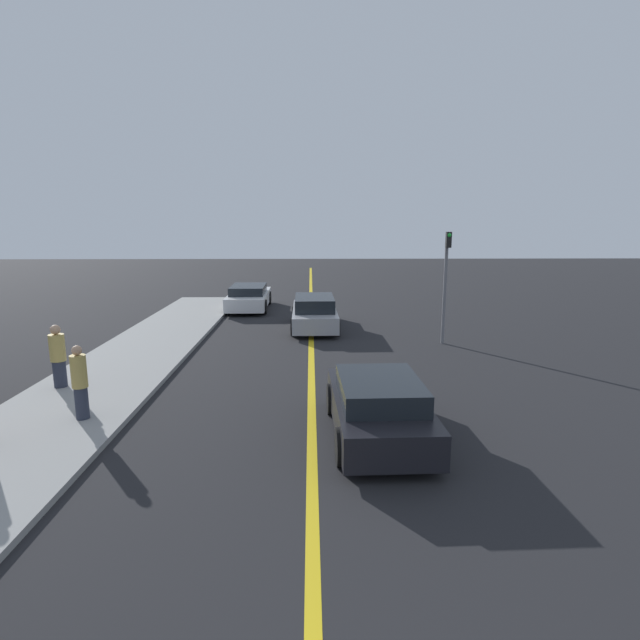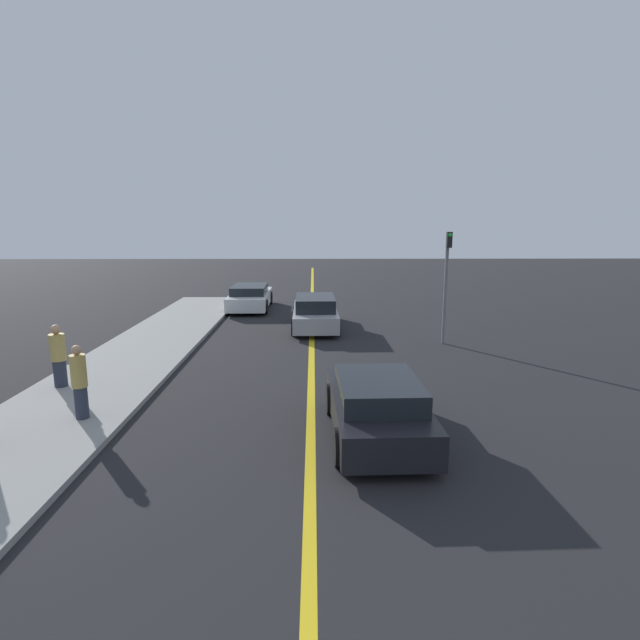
{
  "view_description": "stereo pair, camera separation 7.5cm",
  "coord_description": "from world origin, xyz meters",
  "px_view_note": "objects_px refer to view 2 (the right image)",
  "views": [
    {
      "loc": [
        -0.01,
        -0.28,
        4.4
      ],
      "look_at": [
        0.26,
        14.08,
        1.56
      ],
      "focal_mm": 28.0,
      "sensor_mm": 36.0,
      "label": 1
    },
    {
      "loc": [
        0.06,
        -0.28,
        4.4
      ],
      "look_at": [
        0.26,
        14.08,
        1.56
      ],
      "focal_mm": 28.0,
      "sensor_mm": 36.0,
      "label": 2
    }
  ],
  "objects_px": {
    "car_ahead_center": "(315,313)",
    "pedestrian_far_standing": "(58,356)",
    "car_near_right_lane": "(377,407)",
    "car_far_distant": "(250,297)",
    "pedestrian_mid_group": "(79,382)",
    "traffic_light": "(446,276)"
  },
  "relations": [
    {
      "from": "car_ahead_center",
      "to": "pedestrian_far_standing",
      "type": "bearing_deg",
      "value": -131.55
    },
    {
      "from": "traffic_light",
      "to": "car_far_distant",
      "type": "bearing_deg",
      "value": 136.77
    },
    {
      "from": "traffic_light",
      "to": "car_ahead_center",
      "type": "bearing_deg",
      "value": 148.93
    },
    {
      "from": "car_near_right_lane",
      "to": "car_ahead_center",
      "type": "height_order",
      "value": "car_ahead_center"
    },
    {
      "from": "car_far_distant",
      "to": "traffic_light",
      "type": "xyz_separation_m",
      "value": [
        7.98,
        -7.5,
        1.86
      ]
    },
    {
      "from": "pedestrian_far_standing",
      "to": "pedestrian_mid_group",
      "type": "bearing_deg",
      "value": -54.73
    },
    {
      "from": "car_ahead_center",
      "to": "car_near_right_lane",
      "type": "bearing_deg",
      "value": -84.29
    },
    {
      "from": "car_ahead_center",
      "to": "pedestrian_far_standing",
      "type": "height_order",
      "value": "pedestrian_far_standing"
    },
    {
      "from": "car_ahead_center",
      "to": "pedestrian_mid_group",
      "type": "height_order",
      "value": "pedestrian_mid_group"
    },
    {
      "from": "pedestrian_mid_group",
      "to": "pedestrian_far_standing",
      "type": "xyz_separation_m",
      "value": [
        -1.55,
        2.19,
        -0.01
      ]
    },
    {
      "from": "car_far_distant",
      "to": "car_ahead_center",
      "type": "bearing_deg",
      "value": -55.23
    },
    {
      "from": "car_far_distant",
      "to": "pedestrian_mid_group",
      "type": "height_order",
      "value": "pedestrian_mid_group"
    },
    {
      "from": "car_ahead_center",
      "to": "car_far_distant",
      "type": "height_order",
      "value": "car_ahead_center"
    },
    {
      "from": "car_near_right_lane",
      "to": "car_ahead_center",
      "type": "relative_size",
      "value": 0.87
    },
    {
      "from": "pedestrian_mid_group",
      "to": "traffic_light",
      "type": "relative_size",
      "value": 0.41
    },
    {
      "from": "car_near_right_lane",
      "to": "pedestrian_mid_group",
      "type": "bearing_deg",
      "value": 171.4
    },
    {
      "from": "pedestrian_mid_group",
      "to": "pedestrian_far_standing",
      "type": "relative_size",
      "value": 1.0
    },
    {
      "from": "car_near_right_lane",
      "to": "car_far_distant",
      "type": "height_order",
      "value": "car_near_right_lane"
    },
    {
      "from": "car_ahead_center",
      "to": "car_far_distant",
      "type": "relative_size",
      "value": 1.0
    },
    {
      "from": "car_near_right_lane",
      "to": "car_far_distant",
      "type": "bearing_deg",
      "value": 104.59
    },
    {
      "from": "car_ahead_center",
      "to": "pedestrian_far_standing",
      "type": "xyz_separation_m",
      "value": [
        -6.75,
        -7.83,
        0.29
      ]
    },
    {
      "from": "car_ahead_center",
      "to": "car_far_distant",
      "type": "distance_m",
      "value": 5.72
    }
  ]
}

